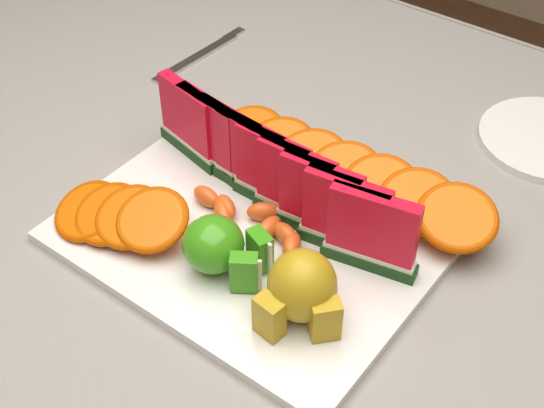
% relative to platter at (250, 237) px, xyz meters
% --- Properties ---
extents(table, '(1.40, 0.90, 0.75)m').
position_rel_platter_xyz_m(table, '(-0.06, 0.08, -0.11)').
color(table, '#452E1D').
rests_on(table, ground).
extents(tablecloth, '(1.53, 1.03, 0.20)m').
position_rel_platter_xyz_m(tablecloth, '(-0.06, 0.08, -0.05)').
color(tablecloth, slate).
rests_on(tablecloth, table).
extents(platter, '(0.40, 0.30, 0.01)m').
position_rel_platter_xyz_m(platter, '(0.00, 0.00, 0.00)').
color(platter, silver).
rests_on(platter, tablecloth).
extents(apple_cluster, '(0.10, 0.08, 0.06)m').
position_rel_platter_xyz_m(apple_cluster, '(0.01, -0.06, 0.04)').
color(apple_cluster, '#219513').
rests_on(apple_cluster, platter).
extents(pear_cluster, '(0.09, 0.09, 0.08)m').
position_rel_platter_xyz_m(pear_cluster, '(0.11, -0.06, 0.04)').
color(pear_cluster, '#B89018').
rests_on(pear_cluster, platter).
extents(fork, '(0.02, 0.20, 0.00)m').
position_rel_platter_xyz_m(fork, '(-0.30, 0.26, -0.00)').
color(fork, silver).
rests_on(fork, tablecloth).
extents(watermelon_row, '(0.39, 0.07, 0.10)m').
position_rel_platter_xyz_m(watermelon_row, '(-0.01, 0.05, 0.05)').
color(watermelon_row, '#0B4013').
rests_on(watermelon_row, platter).
extents(orange_fan_front, '(0.17, 0.12, 0.05)m').
position_rel_platter_xyz_m(orange_fan_front, '(-0.12, -0.08, 0.03)').
color(orange_fan_front, '#E04E00').
rests_on(orange_fan_front, platter).
extents(orange_fan_back, '(0.40, 0.12, 0.05)m').
position_rel_platter_xyz_m(orange_fan_back, '(0.04, 0.13, 0.03)').
color(orange_fan_back, '#E04E00').
rests_on(orange_fan_back, platter).
extents(tangerine_segments, '(0.16, 0.07, 0.02)m').
position_rel_platter_xyz_m(tangerine_segments, '(-0.01, 0.01, 0.02)').
color(tangerine_segments, '#FF5E0B').
rests_on(tangerine_segments, platter).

